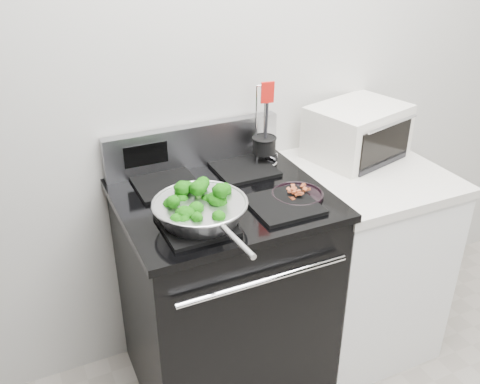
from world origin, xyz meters
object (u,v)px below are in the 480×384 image
utensil_holder (264,149)px  skillet (200,210)px  bacon_plate (297,192)px  toaster_oven (357,132)px  gas_range (224,291)px

utensil_holder → skillet: bearing=-131.5°
bacon_plate → toaster_oven: toaster_oven is taller
gas_range → toaster_oven: 0.92m
gas_range → bacon_plate: (0.26, -0.13, 0.48)m
gas_range → utensil_holder: size_ratio=3.12×
toaster_oven → utensil_holder: bearing=159.0°
bacon_plate → skillet: bearing=-175.9°
gas_range → utensil_holder: utensil_holder is taller
skillet → utensil_holder: 0.55m
gas_range → skillet: (-0.15, -0.15, 0.52)m
skillet → utensil_holder: bearing=34.8°
gas_range → bacon_plate: size_ratio=5.67×
skillet → bacon_plate: 0.41m
utensil_holder → toaster_oven: utensil_holder is taller
gas_range → skillet: size_ratio=2.13×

